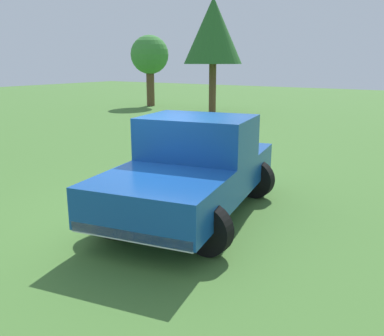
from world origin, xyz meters
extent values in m
plane|color=#477533|center=(0.00, 0.00, 0.00)|extent=(80.00, 80.00, 0.00)
cylinder|color=black|center=(1.78, -0.93, 0.39)|extent=(0.79, 0.22, 0.79)
cylinder|color=black|center=(0.12, -1.26, 0.39)|extent=(0.79, 0.22, 0.79)
cylinder|color=black|center=(1.21, 1.93, 0.39)|extent=(0.79, 0.22, 0.79)
cylinder|color=black|center=(-0.44, 1.60, 0.39)|extent=(0.79, 0.22, 0.79)
cube|color=#144799|center=(0.93, -1.01, 0.73)|extent=(2.30, 2.17, 0.64)
cube|color=#144799|center=(0.61, 0.60, 1.11)|extent=(2.23, 1.82, 1.40)
cube|color=slate|center=(0.61, 0.60, 1.55)|extent=(2.03, 1.57, 0.48)
cube|color=#144799|center=(0.44, 1.50, 0.71)|extent=(2.37, 2.53, 0.60)
cube|color=silver|center=(1.10, -1.84, 0.47)|extent=(1.89, 0.49, 0.16)
cylinder|color=brown|center=(-12.52, 15.37, 1.25)|extent=(0.51, 0.51, 2.50)
sphere|color=#3D8438|center=(-12.52, 15.37, 3.22)|extent=(2.40, 2.40, 2.40)
cylinder|color=brown|center=(-7.40, 14.59, 1.33)|extent=(0.40, 0.40, 2.67)
cone|color=#286028|center=(-7.40, 14.59, 4.43)|extent=(3.22, 3.22, 3.52)
camera|label=1|loc=(4.72, -5.78, 2.79)|focal=38.77mm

